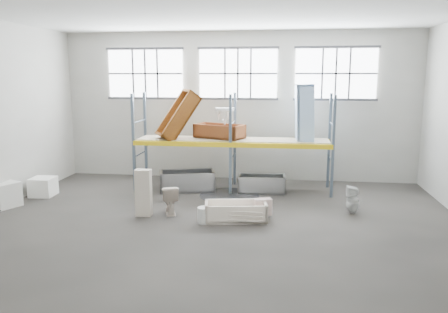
% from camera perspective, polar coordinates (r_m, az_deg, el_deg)
% --- Properties ---
extents(floor, '(12.00, 10.00, 0.10)m').
position_cam_1_polar(floor, '(10.88, -1.08, -8.95)').
color(floor, '#46423C').
rests_on(floor, ground).
extents(ceiling, '(12.00, 10.00, 0.10)m').
position_cam_1_polar(ceiling, '(10.38, -1.19, 18.68)').
color(ceiling, silver).
rests_on(ceiling, ground).
extents(wall_back, '(12.00, 0.10, 5.00)m').
position_cam_1_polar(wall_back, '(15.31, 1.81, 6.43)').
color(wall_back, '#9F9D93').
rests_on(wall_back, ground).
extents(wall_front, '(12.00, 0.10, 5.00)m').
position_cam_1_polar(wall_front, '(5.44, -9.40, -0.89)').
color(wall_front, '#B3B0A5').
rests_on(wall_front, ground).
extents(window_left, '(2.60, 0.04, 1.60)m').
position_cam_1_polar(window_left, '(15.83, -10.00, 10.39)').
color(window_left, white).
rests_on(window_left, wall_back).
extents(window_mid, '(2.60, 0.04, 1.60)m').
position_cam_1_polar(window_mid, '(15.17, 1.79, 10.55)').
color(window_mid, white).
rests_on(window_mid, wall_back).
extents(window_right, '(2.60, 0.04, 1.60)m').
position_cam_1_polar(window_right, '(15.17, 14.10, 10.25)').
color(window_right, white).
rests_on(window_right, wall_back).
extents(rack_upright_la, '(0.08, 0.08, 3.00)m').
position_cam_1_polar(rack_upright_la, '(13.98, -11.49, 1.72)').
color(rack_upright_la, slate).
rests_on(rack_upright_la, floor).
extents(rack_upright_lb, '(0.08, 0.08, 3.00)m').
position_cam_1_polar(rack_upright_lb, '(15.11, -10.00, 2.41)').
color(rack_upright_lb, slate).
rests_on(rack_upright_lb, floor).
extents(rack_upright_ma, '(0.08, 0.08, 3.00)m').
position_cam_1_polar(rack_upright_ma, '(13.30, 0.82, 1.50)').
color(rack_upright_ma, slate).
rests_on(rack_upright_ma, floor).
extents(rack_upright_mb, '(0.08, 0.08, 3.00)m').
position_cam_1_polar(rack_upright_mb, '(14.48, 1.40, 2.22)').
color(rack_upright_mb, slate).
rests_on(rack_upright_mb, floor).
extents(rack_upright_ra, '(0.08, 0.08, 3.00)m').
position_cam_1_polar(rack_upright_ra, '(13.28, 13.78, 1.18)').
color(rack_upright_ra, slate).
rests_on(rack_upright_ra, floor).
extents(rack_upright_rb, '(0.08, 0.08, 3.00)m').
position_cam_1_polar(rack_upright_rb, '(14.46, 13.30, 1.93)').
color(rack_upright_rb, slate).
rests_on(rack_upright_rb, floor).
extents(rack_beam_front, '(6.00, 0.10, 0.14)m').
position_cam_1_polar(rack_beam_front, '(13.30, 0.82, 1.50)').
color(rack_beam_front, yellow).
rests_on(rack_beam_front, floor).
extents(rack_beam_back, '(6.00, 0.10, 0.14)m').
position_cam_1_polar(rack_beam_back, '(14.48, 1.40, 2.22)').
color(rack_beam_back, yellow).
rests_on(rack_beam_back, floor).
extents(shelf_deck, '(5.90, 1.10, 0.03)m').
position_cam_1_polar(shelf_deck, '(13.88, 1.12, 2.20)').
color(shelf_deck, gray).
rests_on(shelf_deck, floor).
extents(wet_patch, '(1.80, 1.80, 0.00)m').
position_cam_1_polar(wet_patch, '(13.42, 0.70, -4.97)').
color(wet_patch, black).
rests_on(wet_patch, floor).
extents(bathtub_beige, '(1.62, 0.96, 0.45)m').
position_cam_1_polar(bathtub_beige, '(11.14, 1.52, -7.01)').
color(bathtub_beige, white).
rests_on(bathtub_beige, floor).
extents(cistern_spare, '(0.49, 0.35, 0.42)m').
position_cam_1_polar(cistern_spare, '(11.34, 4.95, -6.44)').
color(cistern_spare, beige).
rests_on(cistern_spare, bathtub_beige).
extents(sink_in_tub, '(0.51, 0.51, 0.16)m').
position_cam_1_polar(sink_in_tub, '(11.25, 2.42, -7.18)').
color(sink_in_tub, beige).
rests_on(sink_in_tub, bathtub_beige).
extents(toilet_beige, '(0.63, 0.83, 0.75)m').
position_cam_1_polar(toilet_beige, '(11.71, -6.93, -5.44)').
color(toilet_beige, beige).
rests_on(toilet_beige, floor).
extents(cistern_tall, '(0.40, 0.26, 1.20)m').
position_cam_1_polar(cistern_tall, '(11.55, -10.24, -4.59)').
color(cistern_tall, beige).
rests_on(cistern_tall, floor).
extents(toilet_white, '(0.33, 0.33, 0.73)m').
position_cam_1_polar(toilet_white, '(12.10, 16.14, -5.32)').
color(toilet_white, white).
rests_on(toilet_white, floor).
extents(steel_tub_left, '(1.82, 1.18, 0.61)m').
position_cam_1_polar(steel_tub_left, '(13.94, -4.70, -3.12)').
color(steel_tub_left, '#95989D').
rests_on(steel_tub_left, floor).
extents(steel_tub_right, '(1.45, 0.72, 0.52)m').
position_cam_1_polar(steel_tub_right, '(13.77, 4.85, -3.49)').
color(steel_tub_right, '#A1A5A8').
rests_on(steel_tub_right, floor).
extents(rust_tub_flat, '(1.69, 1.28, 0.43)m').
position_cam_1_polar(rust_tub_flat, '(14.01, -0.59, 3.27)').
color(rust_tub_flat, brown).
rests_on(rust_tub_flat, shelf_deck).
extents(rust_tub_tilted, '(1.56, 1.36, 1.65)m').
position_cam_1_polar(rust_tub_tilted, '(14.06, -5.87, 5.19)').
color(rust_tub_tilted, brown).
rests_on(rust_tub_tilted, shelf_deck).
extents(sink_on_shelf, '(0.71, 0.64, 0.52)m').
position_cam_1_polar(sink_on_shelf, '(13.73, 0.09, 4.28)').
color(sink_on_shelf, white).
rests_on(sink_on_shelf, rust_tub_flat).
extents(blue_tub_upright, '(0.61, 0.87, 1.79)m').
position_cam_1_polar(blue_tub_upright, '(13.78, 10.23, 5.39)').
color(blue_tub_upright, '#A6CBF6').
rests_on(blue_tub_upright, shelf_deck).
extents(bucket, '(0.39, 0.39, 0.39)m').
position_cam_1_polar(bucket, '(10.95, -2.53, -7.49)').
color(bucket, silver).
rests_on(bucket, floor).
extents(carton_near, '(0.99, 0.93, 0.67)m').
position_cam_1_polar(carton_near, '(13.67, -26.39, -4.34)').
color(carton_near, silver).
rests_on(carton_near, floor).
extents(carton_far, '(0.69, 0.69, 0.55)m').
position_cam_1_polar(carton_far, '(14.36, -22.12, -3.60)').
color(carton_far, white).
rests_on(carton_far, floor).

